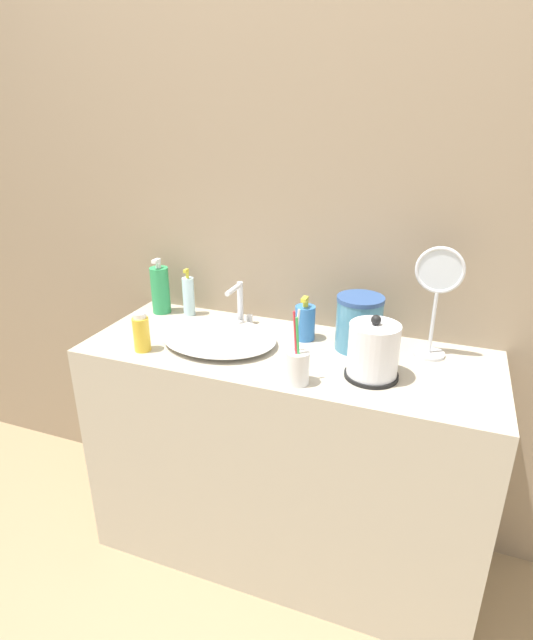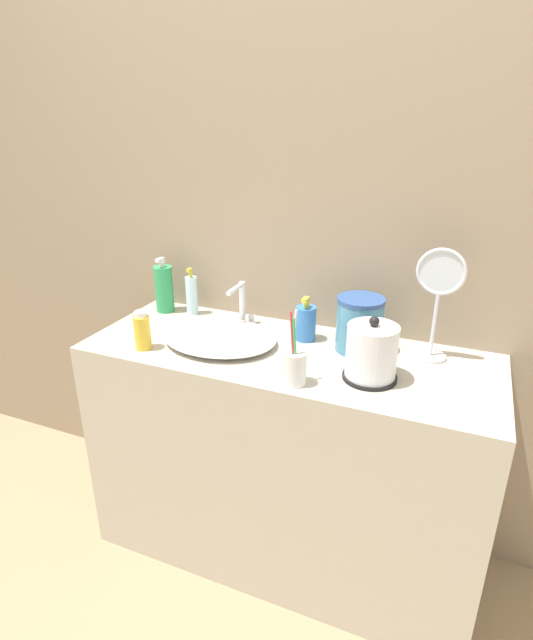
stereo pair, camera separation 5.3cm
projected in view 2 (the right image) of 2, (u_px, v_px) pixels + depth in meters
The scene contains 13 objects.
ground_plane at pixel (257, 598), 1.73m from camera, with size 12.00×12.00×0.00m, color #997F5B.
wall_back at pixel (316, 196), 1.68m from camera, with size 6.00×0.04×2.60m.
vanity_counter at pixel (284, 457), 1.79m from camera, with size 1.35×0.50×0.84m.
sink_basin at pixel (220, 337), 1.68m from camera, with size 0.40×0.31×0.04m.
faucet at pixel (242, 302), 1.80m from camera, with size 0.06×0.12×0.16m.
electric_kettle at pixel (371, 355), 1.43m from camera, with size 0.16×0.16×0.20m.
toothbrush_cup at pixel (295, 367), 1.41m from camera, with size 0.07×0.07×0.22m.
lotion_bottle at pixel (192, 295), 1.91m from camera, with size 0.04×0.04×0.18m.
shampoo_bottle at pixel (306, 323), 1.69m from camera, with size 0.07×0.07×0.16m.
mouthwash_bottle at pixel (142, 331), 1.63m from camera, with size 0.05×0.05×0.13m.
hand_cream_bottle at pixel (164, 289), 1.93m from camera, with size 0.07×0.07×0.22m.
vanity_mirror at pixel (438, 295), 1.51m from camera, with size 0.15×0.10×0.36m.
water_pitcher at pixel (359, 324), 1.61m from camera, with size 0.15×0.15×0.18m.
Camera 2 is at (0.51, -1.13, 1.55)m, focal length 28.00 mm.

